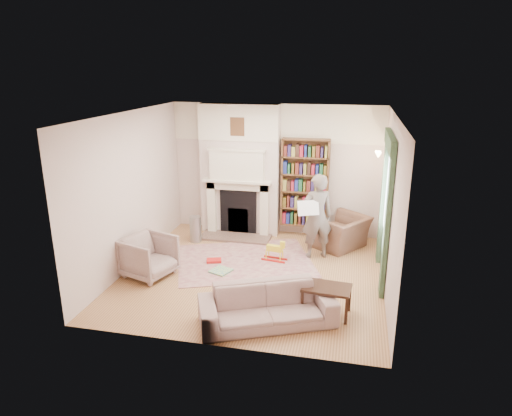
% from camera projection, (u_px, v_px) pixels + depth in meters
% --- Properties ---
extents(floor, '(4.50, 4.50, 0.00)m').
position_uv_depth(floor, '(253.00, 273.00, 8.15)').
color(floor, brown).
rests_on(floor, ground).
extents(ceiling, '(4.50, 4.50, 0.00)m').
position_uv_depth(ceiling, '(253.00, 115.00, 7.31)').
color(ceiling, white).
rests_on(ceiling, wall_back).
extents(wall_back, '(4.50, 0.00, 4.50)m').
position_uv_depth(wall_back, '(276.00, 170.00, 9.83)').
color(wall_back, beige).
rests_on(wall_back, floor).
extents(wall_front, '(4.50, 0.00, 4.50)m').
position_uv_depth(wall_front, '(213.00, 248.00, 5.63)').
color(wall_front, beige).
rests_on(wall_front, floor).
extents(wall_left, '(0.00, 4.50, 4.50)m').
position_uv_depth(wall_left, '(131.00, 191.00, 8.19)').
color(wall_left, beige).
rests_on(wall_left, floor).
extents(wall_right, '(0.00, 4.50, 4.50)m').
position_uv_depth(wall_right, '(390.00, 207.00, 7.27)').
color(wall_right, beige).
rests_on(wall_right, floor).
extents(fireplace, '(1.70, 0.58, 2.80)m').
position_uv_depth(fireplace, '(240.00, 171.00, 9.80)').
color(fireplace, beige).
rests_on(fireplace, floor).
extents(bookcase, '(1.00, 0.24, 1.85)m').
position_uv_depth(bookcase, '(305.00, 183.00, 9.64)').
color(bookcase, brown).
rests_on(bookcase, floor).
extents(window, '(0.02, 0.90, 1.30)m').
position_uv_depth(window, '(388.00, 197.00, 7.63)').
color(window, silver).
rests_on(window, wall_right).
extents(curtain_left, '(0.07, 0.32, 2.40)m').
position_uv_depth(curtain_left, '(387.00, 224.00, 7.06)').
color(curtain_left, '#2E4831').
rests_on(curtain_left, floor).
extents(curtain_right, '(0.07, 0.32, 2.40)m').
position_uv_depth(curtain_right, '(383.00, 200.00, 8.37)').
color(curtain_right, '#2E4831').
rests_on(curtain_right, floor).
extents(pelmet, '(0.09, 1.70, 0.24)m').
position_uv_depth(pelmet, '(390.00, 141.00, 7.36)').
color(pelmet, '#2E4831').
rests_on(pelmet, wall_right).
extents(wall_sconce, '(0.20, 0.24, 0.24)m').
position_uv_depth(wall_sconce, '(376.00, 157.00, 8.56)').
color(wall_sconce, gold).
rests_on(wall_sconce, wall_right).
extents(rug, '(3.01, 2.69, 0.01)m').
position_uv_depth(rug, '(244.00, 261.00, 8.67)').
color(rug, '#BEA68F').
rests_on(rug, floor).
extents(armchair_reading, '(1.30, 1.32, 0.65)m').
position_uv_depth(armchair_reading, '(341.00, 232.00, 9.24)').
color(armchair_reading, '#50332B').
rests_on(armchair_reading, floor).
extents(armchair_left, '(1.00, 0.99, 0.73)m').
position_uv_depth(armchair_left, '(149.00, 256.00, 7.97)').
color(armchair_left, '#BFB19D').
rests_on(armchair_left, floor).
extents(sofa, '(2.07, 1.46, 0.56)m').
position_uv_depth(sofa, '(267.00, 306.00, 6.50)').
color(sofa, '#A99C8C').
rests_on(sofa, floor).
extents(man_reading, '(0.71, 0.60, 1.65)m').
position_uv_depth(man_reading, '(317.00, 216.00, 8.62)').
color(man_reading, '#61564D').
rests_on(man_reading, floor).
extents(newspaper, '(0.41, 0.26, 0.27)m').
position_uv_depth(newspaper, '(308.00, 208.00, 8.40)').
color(newspaper, white).
rests_on(newspaper, man_reading).
extents(coffee_table, '(0.74, 0.52, 0.45)m').
position_uv_depth(coffee_table, '(326.00, 300.00, 6.76)').
color(coffee_table, '#321911').
rests_on(coffee_table, floor).
extents(paraffin_heater, '(0.28, 0.28, 0.55)m').
position_uv_depth(paraffin_heater, '(196.00, 229.00, 9.55)').
color(paraffin_heater, '#93979A').
rests_on(paraffin_heater, floor).
extents(rocking_horse, '(0.49, 0.26, 0.41)m').
position_uv_depth(rocking_horse, '(274.00, 251.00, 8.62)').
color(rocking_horse, yellow).
rests_on(rocking_horse, rug).
extents(board_game, '(0.43, 0.43, 0.03)m').
position_uv_depth(board_game, '(221.00, 271.00, 8.19)').
color(board_game, '#CFD94C').
rests_on(board_game, rug).
extents(game_box_lid, '(0.32, 0.26, 0.05)m').
position_uv_depth(game_box_lid, '(214.00, 260.00, 8.60)').
color(game_box_lid, red).
rests_on(game_box_lid, rug).
extents(comic_annuals, '(0.34, 0.45, 0.02)m').
position_uv_depth(comic_annuals, '(268.00, 281.00, 7.80)').
color(comic_annuals, red).
rests_on(comic_annuals, rug).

